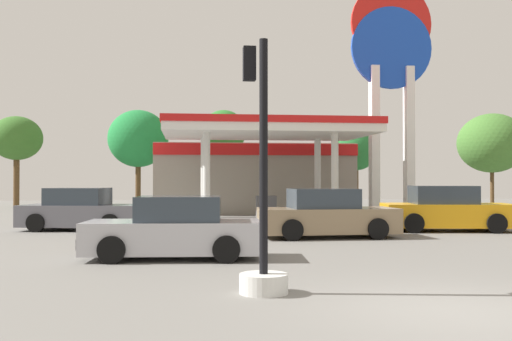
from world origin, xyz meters
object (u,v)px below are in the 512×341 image
at_px(car_1, 81,211).
at_px(tree_0, 17,139).
at_px(tree_4, 492,143).
at_px(car_2, 174,230).
at_px(car_0, 327,215).
at_px(traffic_signal_1, 262,230).
at_px(tree_1, 138,139).
at_px(car_3, 447,210).
at_px(tree_3, 356,148).
at_px(station_pole_sign, 391,69).
at_px(tree_2, 224,132).

bearing_deg(car_1, tree_0, 111.70).
bearing_deg(tree_4, car_2, -131.41).
distance_m(car_0, tree_4, 25.46).
relative_size(car_1, traffic_signal_1, 1.09).
relative_size(traffic_signal_1, tree_1, 0.65).
relative_size(car_2, car_3, 0.88).
distance_m(car_0, traffic_signal_1, 9.55).
height_order(car_0, traffic_signal_1, traffic_signal_1).
xyz_separation_m(tree_3, tree_4, (9.21, -1.09, 0.35)).
bearing_deg(car_2, station_pole_sign, 52.89).
relative_size(tree_1, tree_2, 1.00).
distance_m(traffic_signal_1, tree_4, 34.48).
relative_size(car_3, tree_4, 0.76).
bearing_deg(car_0, car_2, -136.96).
bearing_deg(car_2, car_0, 43.04).
distance_m(car_0, tree_1, 23.23).
bearing_deg(tree_2, tree_1, 172.93).
bearing_deg(tree_2, tree_0, 174.57).
xyz_separation_m(tree_2, tree_3, (8.97, -0.47, -1.05)).
height_order(car_2, tree_1, tree_1).
xyz_separation_m(car_3, traffic_signal_1, (-8.15, -10.74, 0.31)).
bearing_deg(tree_3, station_pole_sign, -97.80).
bearing_deg(car_0, car_1, 156.28).
bearing_deg(tree_2, traffic_signal_1, -92.45).
xyz_separation_m(car_1, tree_1, (0.64, 17.91, 3.86)).
bearing_deg(station_pole_sign, tree_2, 122.04).
xyz_separation_m(tree_0, tree_4, (31.89, -2.85, -0.24)).
relative_size(tree_0, tree_3, 1.09).
xyz_separation_m(traffic_signal_1, tree_4, (19.47, 28.27, 3.26)).
distance_m(car_3, tree_2, 20.73).
distance_m(station_pole_sign, tree_4, 15.19).
height_order(car_3, traffic_signal_1, traffic_signal_1).
xyz_separation_m(car_2, traffic_signal_1, (1.53, -4.47, 0.38)).
xyz_separation_m(car_0, tree_3, (6.97, 20.40, 3.25)).
height_order(car_0, car_3, car_3).
distance_m(car_2, tree_2, 25.88).
bearing_deg(tree_1, traffic_signal_1, -81.77).
distance_m(car_1, car_3, 13.34).
distance_m(tree_1, tree_3, 14.73).
relative_size(car_0, tree_1, 0.68).
xyz_separation_m(car_2, tree_4, (20.99, 23.80, 3.64)).
height_order(station_pole_sign, tree_4, station_pole_sign).
bearing_deg(station_pole_sign, car_1, -158.73).
xyz_separation_m(car_2, car_3, (9.68, 6.27, 0.07)).
xyz_separation_m(station_pole_sign, traffic_signal_1, (-8.69, -17.98, -6.21)).
height_order(tree_2, tree_4, tree_2).
height_order(car_1, car_3, car_3).
distance_m(car_0, car_2, 6.58).
xyz_separation_m(station_pole_sign, car_2, (-10.22, -13.51, -6.59)).
xyz_separation_m(tree_0, tree_2, (13.70, -1.30, 0.47)).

